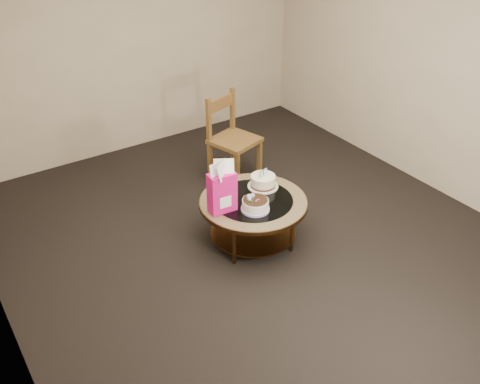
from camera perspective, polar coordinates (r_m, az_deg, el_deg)
ground at (r=5.22m, az=1.37°, el=-5.05°), size 5.00×5.00×0.00m
room_walls at (r=4.47m, az=1.62°, el=10.95°), size 4.52×5.02×2.61m
coffee_table at (r=5.01m, az=1.42°, el=-1.59°), size 1.02×1.02×0.46m
decorated_cake at (r=4.79m, az=1.63°, el=-1.42°), size 0.26×0.26×0.15m
cream_cake at (r=5.13m, az=2.47°, el=1.13°), size 0.30×0.30×0.19m
gift_bag at (r=4.69m, az=-1.93°, el=0.52°), size 0.25×0.19×0.49m
pillar_candle at (r=5.11m, az=-1.22°, el=0.66°), size 0.12×0.12×0.09m
dining_chair at (r=5.96m, az=-0.89°, el=5.74°), size 0.58×0.58×1.01m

